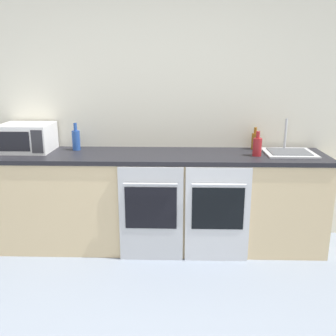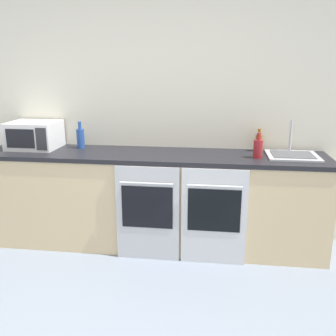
{
  "view_description": "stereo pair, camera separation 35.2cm",
  "coord_description": "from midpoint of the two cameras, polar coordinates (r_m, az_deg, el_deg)",
  "views": [
    {
      "loc": [
        0.25,
        -1.54,
        1.7
      ],
      "look_at": [
        0.15,
        1.86,
        0.78
      ],
      "focal_mm": 40.0,
      "sensor_mm": 36.0,
      "label": 1
    },
    {
      "loc": [
        0.6,
        -1.51,
        1.7
      ],
      "look_at": [
        0.15,
        1.86,
        0.78
      ],
      "focal_mm": 40.0,
      "sensor_mm": 36.0,
      "label": 2
    }
  ],
  "objects": [
    {
      "name": "bottle_blue",
      "position": [
        3.77,
        -16.46,
        4.17
      ],
      "size": [
        0.08,
        0.08,
        0.26
      ],
      "color": "#234793",
      "rests_on": "counter_back"
    },
    {
      "name": "bottle_red",
      "position": [
        3.44,
        10.63,
        3.25
      ],
      "size": [
        0.08,
        0.08,
        0.23
      ],
      "color": "maroon",
      "rests_on": "counter_back"
    },
    {
      "name": "wall_back",
      "position": [
        3.76,
        -4.9,
        8.99
      ],
      "size": [
        10.0,
        0.06,
        2.6
      ],
      "color": "silver",
      "rests_on": "ground_plane"
    },
    {
      "name": "oven_left",
      "position": [
        3.34,
        -5.65,
        -7.05
      ],
      "size": [
        0.57,
        0.06,
        0.87
      ],
      "color": "#B7BABF",
      "rests_on": "ground_plane"
    },
    {
      "name": "oven_right",
      "position": [
        3.31,
        4.53,
        -7.17
      ],
      "size": [
        0.57,
        0.06,
        0.87
      ],
      "color": "silver",
      "rests_on": "ground_plane"
    },
    {
      "name": "microwave",
      "position": [
        3.88,
        -23.13,
        4.27
      ],
      "size": [
        0.47,
        0.4,
        0.26
      ],
      "color": "silver",
      "rests_on": "counter_back"
    },
    {
      "name": "counter_back",
      "position": [
        3.63,
        -5.19,
        -4.91
      ],
      "size": [
        3.24,
        0.63,
        0.92
      ],
      "color": "#D1B789",
      "rests_on": "ground_plane"
    },
    {
      "name": "sink",
      "position": [
        3.62,
        15.33,
        2.39
      ],
      "size": [
        0.45,
        0.41,
        0.31
      ],
      "color": "#B7BABF",
      "rests_on": "counter_back"
    },
    {
      "name": "bottle_amber",
      "position": [
        3.72,
        10.49,
        4.1
      ],
      "size": [
        0.07,
        0.07,
        0.22
      ],
      "color": "#8C5114",
      "rests_on": "counter_back"
    }
  ]
}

